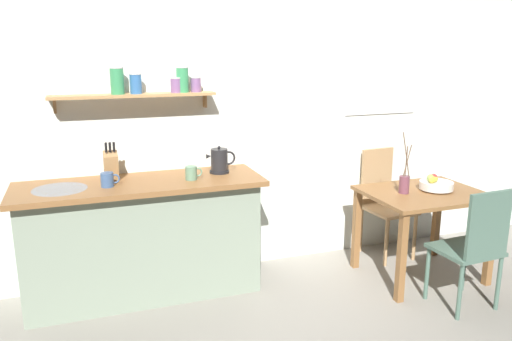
% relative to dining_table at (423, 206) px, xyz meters
% --- Properties ---
extents(ground_plane, '(14.00, 14.00, 0.00)m').
position_rel_dining_table_xyz_m(ground_plane, '(-1.24, 0.12, -0.63)').
color(ground_plane, gray).
extents(back_wall, '(6.80, 0.11, 2.70)m').
position_rel_dining_table_xyz_m(back_wall, '(-1.04, 0.77, 0.73)').
color(back_wall, silver).
rests_on(back_wall, ground_plane).
extents(kitchen_counter, '(1.83, 0.63, 0.93)m').
position_rel_dining_table_xyz_m(kitchen_counter, '(-2.24, 0.44, -0.16)').
color(kitchen_counter, gray).
rests_on(kitchen_counter, ground_plane).
extents(wall_shelf, '(1.23, 0.20, 0.33)m').
position_rel_dining_table_xyz_m(wall_shelf, '(-2.14, 0.61, 0.98)').
color(wall_shelf, tan).
extents(dining_table, '(0.95, 0.76, 0.75)m').
position_rel_dining_table_xyz_m(dining_table, '(0.00, 0.00, 0.00)').
color(dining_table, brown).
rests_on(dining_table, ground_plane).
extents(dining_chair_near, '(0.45, 0.42, 0.94)m').
position_rel_dining_table_xyz_m(dining_chair_near, '(-0.00, -0.60, -0.11)').
color(dining_chair_near, '#4C6B5B').
rests_on(dining_chair_near, ground_plane).
extents(dining_chair_far, '(0.42, 0.47, 0.99)m').
position_rel_dining_table_xyz_m(dining_chair_far, '(-0.02, 0.55, -0.09)').
color(dining_chair_far, tan).
rests_on(dining_chair_far, ground_plane).
extents(fruit_bowl, '(0.27, 0.27, 0.13)m').
position_rel_dining_table_xyz_m(fruit_bowl, '(0.11, 0.01, 0.17)').
color(fruit_bowl, silver).
rests_on(fruit_bowl, dining_table).
extents(twig_vase, '(0.09, 0.08, 0.51)m').
position_rel_dining_table_xyz_m(twig_vase, '(-0.19, 0.02, 0.20)').
color(twig_vase, brown).
rests_on(twig_vase, dining_table).
extents(electric_kettle, '(0.24, 0.16, 0.22)m').
position_rel_dining_table_xyz_m(electric_kettle, '(-1.61, 0.49, 0.40)').
color(electric_kettle, black).
rests_on(electric_kettle, kitchen_counter).
extents(knife_block, '(0.10, 0.17, 0.30)m').
position_rel_dining_table_xyz_m(knife_block, '(-2.44, 0.54, 0.42)').
color(knife_block, tan).
rests_on(knife_block, kitchen_counter).
extents(coffee_mug_by_sink, '(0.13, 0.09, 0.10)m').
position_rel_dining_table_xyz_m(coffee_mug_by_sink, '(-2.48, 0.35, 0.35)').
color(coffee_mug_by_sink, '#3D5B89').
rests_on(coffee_mug_by_sink, kitchen_counter).
extents(coffee_mug_spare, '(0.13, 0.09, 0.10)m').
position_rel_dining_table_xyz_m(coffee_mug_spare, '(-1.87, 0.35, 0.35)').
color(coffee_mug_spare, slate).
rests_on(coffee_mug_spare, kitchen_counter).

